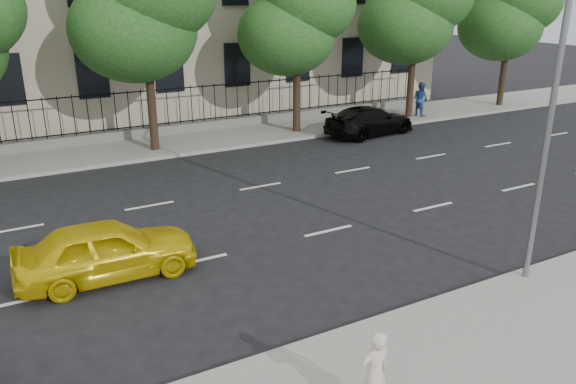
% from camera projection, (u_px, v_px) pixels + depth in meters
% --- Properties ---
extents(ground, '(120.00, 120.00, 0.00)m').
position_uv_depth(ground, '(382.00, 266.00, 14.23)').
color(ground, black).
rests_on(ground, ground).
extents(near_sidewalk, '(60.00, 4.00, 0.15)m').
position_uv_depth(near_sidewalk, '(509.00, 345.00, 10.90)').
color(near_sidewalk, gray).
rests_on(near_sidewalk, ground).
extents(far_sidewalk, '(60.00, 4.00, 0.15)m').
position_uv_depth(far_sidewalk, '(193.00, 141.00, 25.76)').
color(far_sidewalk, gray).
rests_on(far_sidewalk, ground).
extents(lane_markings, '(49.60, 4.62, 0.01)m').
position_uv_depth(lane_markings, '(291.00, 206.00, 18.14)').
color(lane_markings, silver).
rests_on(lane_markings, ground).
extents(iron_fence, '(30.00, 0.50, 2.20)m').
position_uv_depth(iron_fence, '(181.00, 122.00, 26.97)').
color(iron_fence, slate).
rests_on(iron_fence, far_sidewalk).
extents(street_light, '(0.25, 3.32, 8.05)m').
position_uv_depth(street_light, '(538.00, 60.00, 12.16)').
color(street_light, slate).
rests_on(street_light, near_sidewalk).
extents(tree_d, '(5.34, 4.94, 8.84)m').
position_uv_depth(tree_d, '(296.00, 8.00, 25.57)').
color(tree_d, '#382619').
rests_on(tree_d, far_sidewalk).
extents(tree_f, '(5.52, 5.12, 9.01)m').
position_uv_depth(tree_f, '(510.00, 4.00, 31.89)').
color(tree_f, '#382619').
rests_on(tree_f, far_sidewalk).
extents(yellow_taxi, '(4.28, 1.81, 1.44)m').
position_uv_depth(yellow_taxi, '(107.00, 250.00, 13.45)').
color(yellow_taxi, yellow).
rests_on(yellow_taxi, ground).
extents(black_sedan, '(5.04, 2.61, 1.40)m').
position_uv_depth(black_sedan, '(370.00, 121.00, 26.96)').
color(black_sedan, black).
rests_on(black_sedan, ground).
extents(woman_near, '(0.55, 0.37, 1.50)m').
position_uv_depth(woman_near, '(375.00, 373.00, 8.82)').
color(woman_near, beige).
rests_on(woman_near, near_sidewalk).
extents(pedestrian_far, '(0.79, 0.96, 1.82)m').
position_uv_depth(pedestrian_far, '(421.00, 99.00, 30.41)').
color(pedestrian_far, navy).
rests_on(pedestrian_far, far_sidewalk).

